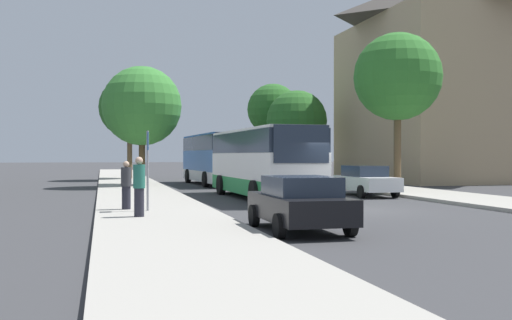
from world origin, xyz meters
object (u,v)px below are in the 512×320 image
at_px(tree_right_mid, 297,121).
at_px(tree_right_far, 397,77).
at_px(tree_left_near, 142,106).
at_px(bus_front, 262,162).
at_px(bus_stop_sign, 148,161).
at_px(parked_car_left_curb, 300,203).
at_px(parked_car_right_near, 365,180).
at_px(pedestrian_waiting_far, 139,186).
at_px(parked_car_right_far, 297,173).
at_px(tree_left_far, 130,108).
at_px(bus_middle, 214,158).
at_px(pedestrian_waiting_near, 126,185).
at_px(tree_right_near, 273,110).

distance_m(tree_right_mid, tree_right_far, 17.49).
bearing_deg(tree_left_near, tree_right_mid, 34.04).
bearing_deg(tree_right_far, bus_front, -161.14).
bearing_deg(tree_right_far, bus_stop_sign, -146.68).
xyz_separation_m(parked_car_left_curb, tree_left_near, (-2.62, 23.12, 4.33)).
relative_size(parked_car_right_near, tree_right_mid, 0.63).
bearing_deg(pedestrian_waiting_far, parked_car_right_near, 140.88).
distance_m(bus_front, pedestrian_waiting_far, 10.28).
distance_m(parked_car_left_curb, parked_car_right_far, 25.20).
bearing_deg(tree_left_far, bus_stop_sign, -91.37).
distance_m(bus_front, tree_right_far, 10.02).
distance_m(tree_left_near, tree_right_mid, 15.92).
distance_m(parked_car_right_far, pedestrian_waiting_far, 23.67).
bearing_deg(bus_stop_sign, tree_left_far, 88.63).
xyz_separation_m(bus_middle, tree_left_near, (-4.97, -2.04, 3.28)).
height_order(parked_car_right_near, tree_left_far, tree_left_far).
bearing_deg(tree_right_mid, parked_car_left_curb, -108.27).
relative_size(parked_car_right_near, pedestrian_waiting_near, 2.74).
xyz_separation_m(pedestrian_waiting_near, tree_right_mid, (14.83, 25.93, 3.87)).
distance_m(parked_car_left_curb, bus_stop_sign, 6.49).
distance_m(parked_car_right_near, tree_right_far, 6.72).
height_order(pedestrian_waiting_near, tree_right_mid, tree_right_mid).
relative_size(parked_car_right_near, bus_stop_sign, 1.70).
xyz_separation_m(parked_car_right_far, pedestrian_waiting_far, (-11.88, -20.47, 0.29)).
height_order(tree_left_far, tree_right_far, tree_right_far).
height_order(bus_middle, bus_stop_sign, bus_middle).
bearing_deg(tree_left_near, parked_car_right_near, -47.15).
distance_m(parked_car_right_near, tree_right_near, 24.23).
xyz_separation_m(parked_car_right_near, tree_right_near, (2.06, 23.56, 5.24)).
height_order(parked_car_right_far, pedestrian_waiting_far, pedestrian_waiting_far).
relative_size(parked_car_left_curb, pedestrian_waiting_near, 2.51).
relative_size(parked_car_right_near, tree_left_near, 0.61).
relative_size(bus_middle, parked_car_left_curb, 2.56).
bearing_deg(bus_stop_sign, parked_car_left_curb, -56.03).
bearing_deg(pedestrian_waiting_near, parked_car_right_near, 24.09).
bearing_deg(parked_car_right_far, tree_right_far, 104.80).
xyz_separation_m(bus_front, tree_left_far, (-5.01, 22.27, 4.12)).
xyz_separation_m(parked_car_right_near, bus_stop_sign, (-11.12, -6.85, 1.04)).
distance_m(parked_car_right_far, tree_left_near, 11.41).
height_order(parked_car_left_curb, pedestrian_waiting_far, pedestrian_waiting_far).
distance_m(pedestrian_waiting_far, tree_left_near, 20.11).
bearing_deg(pedestrian_waiting_far, bus_middle, 177.52).
relative_size(parked_car_left_curb, tree_right_mid, 0.58).
height_order(bus_middle, tree_left_far, tree_left_far).
bearing_deg(tree_left_near, parked_car_left_curb, -83.53).
distance_m(parked_car_right_far, tree_left_far, 15.61).
height_order(parked_car_left_curb, tree_left_near, tree_left_near).
relative_size(bus_front, bus_stop_sign, 4.04).
bearing_deg(parked_car_left_curb, parked_car_right_far, 72.34).
bearing_deg(tree_right_near, pedestrian_waiting_near, -115.05).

